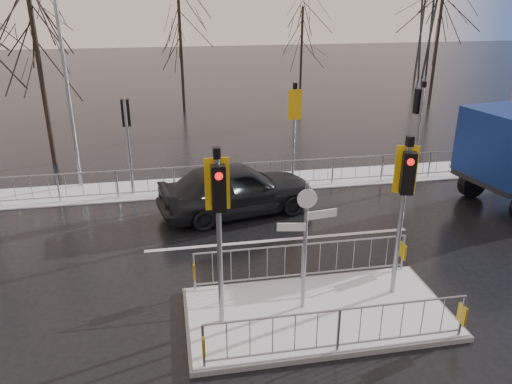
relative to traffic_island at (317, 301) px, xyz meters
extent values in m
plane|color=black|center=(0.01, -0.01, -0.39)|extent=(120.00, 120.00, 0.00)
cube|color=white|center=(0.01, 8.59, -0.37)|extent=(30.00, 2.00, 0.04)
cube|color=silver|center=(0.01, 3.79, -0.39)|extent=(8.00, 0.15, 0.01)
cube|color=#62625E|center=(0.01, -0.01, -0.33)|extent=(6.00, 3.00, 0.12)
cube|color=white|center=(0.01, -0.01, -0.26)|extent=(5.85, 2.85, 0.03)
cube|color=gold|center=(-2.69, -1.39, 0.28)|extent=(0.05, 0.28, 0.42)
cube|color=gold|center=(2.71, -1.39, 0.28)|extent=(0.05, 0.28, 0.42)
cube|color=gold|center=(-2.69, 1.37, 0.28)|extent=(0.05, 0.28, 0.42)
cube|color=gold|center=(2.71, 1.37, 0.28)|extent=(0.05, 0.28, 0.42)
cylinder|color=gray|center=(-2.19, -0.01, 1.63)|extent=(0.11, 0.11, 3.80)
cube|color=black|center=(-2.19, -0.19, 2.98)|extent=(0.28, 0.22, 0.95)
cylinder|color=red|center=(-2.19, -0.30, 3.28)|extent=(0.16, 0.04, 0.16)
cube|color=#E1B00D|center=(-2.19, 0.06, 2.98)|extent=(0.50, 0.03, 1.10)
cube|color=black|center=(-2.19, -0.01, 3.65)|extent=(0.14, 0.14, 0.22)
cylinder|color=gray|center=(2.01, 0.39, 1.58)|extent=(0.11, 0.11, 3.70)
cube|color=black|center=(1.96, 0.22, 2.88)|extent=(0.33, 0.28, 0.95)
cylinder|color=red|center=(1.94, 0.11, 3.18)|extent=(0.16, 0.08, 0.16)
cube|color=#E1B00D|center=(2.03, 0.46, 2.88)|extent=(0.49, 0.16, 1.10)
cube|color=black|center=(2.01, 0.39, 3.55)|extent=(0.14, 0.14, 0.22)
cylinder|color=gray|center=(-0.29, 0.19, 1.28)|extent=(0.09, 0.09, 3.10)
cube|color=silver|center=(0.06, 0.19, 2.08)|extent=(0.70, 0.14, 0.18)
cube|color=silver|center=(-0.61, 0.19, 1.83)|extent=(0.62, 0.15, 0.18)
cylinder|color=silver|center=(-0.29, 0.16, 2.48)|extent=(0.44, 0.03, 0.44)
cylinder|color=gray|center=(-4.49, 8.29, 1.40)|extent=(0.11, 0.11, 3.50)
cube|color=black|center=(-4.49, 8.47, 2.60)|extent=(0.28, 0.22, 0.95)
cylinder|color=red|center=(-4.49, 8.58, 2.90)|extent=(0.16, 0.04, 0.16)
cylinder|color=gray|center=(1.51, 8.29, 1.45)|extent=(0.11, 0.11, 3.60)
cube|color=black|center=(1.51, 8.47, 2.70)|extent=(0.28, 0.22, 0.95)
cylinder|color=red|center=(1.51, 8.58, 3.00)|extent=(0.16, 0.04, 0.16)
cube|color=#E1B00D|center=(1.51, 8.22, 2.70)|extent=(0.50, 0.03, 1.10)
cube|color=black|center=(1.51, 8.29, 3.37)|extent=(0.14, 0.14, 0.22)
cylinder|color=gray|center=(6.51, 8.29, 1.40)|extent=(0.11, 0.11, 3.50)
cube|color=black|center=(6.46, 8.46, 2.60)|extent=(0.33, 0.28, 0.95)
cylinder|color=red|center=(6.44, 8.57, 2.90)|extent=(0.16, 0.08, 0.16)
cube|color=black|center=(6.51, 8.29, 3.27)|extent=(0.14, 0.14, 0.22)
imported|color=black|center=(-0.98, 5.98, 0.48)|extent=(5.44, 3.02, 1.75)
cylinder|color=black|center=(7.56, 5.89, 0.16)|extent=(1.15, 0.54, 1.10)
cube|color=navy|center=(7.90, 4.77, 1.88)|extent=(2.67, 3.02, 2.20)
cube|color=#2D3033|center=(7.25, 4.65, 0.66)|extent=(0.62, 2.51, 0.39)
cylinder|color=black|center=(-7.99, 12.49, 3.29)|extent=(0.20, 0.20, 7.36)
cylinder|color=black|center=(-1.99, 21.99, 3.06)|extent=(0.19, 0.19, 6.90)
cylinder|color=black|center=(6.01, 23.99, 2.60)|extent=(0.16, 0.16, 5.98)
cylinder|color=black|center=(14.01, 20.99, 3.29)|extent=(0.20, 0.20, 7.36)
cylinder|color=gray|center=(-6.49, 9.49, 3.71)|extent=(0.14, 0.14, 8.20)
camera|label=1|loc=(-3.08, -9.16, 6.55)|focal=35.00mm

